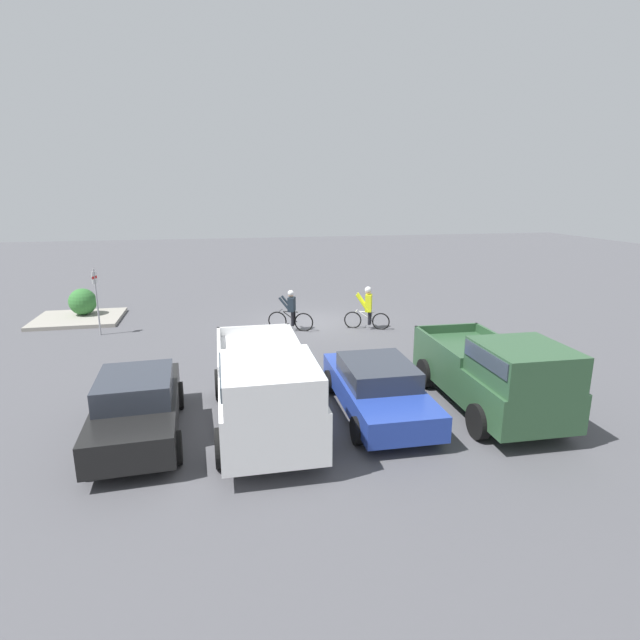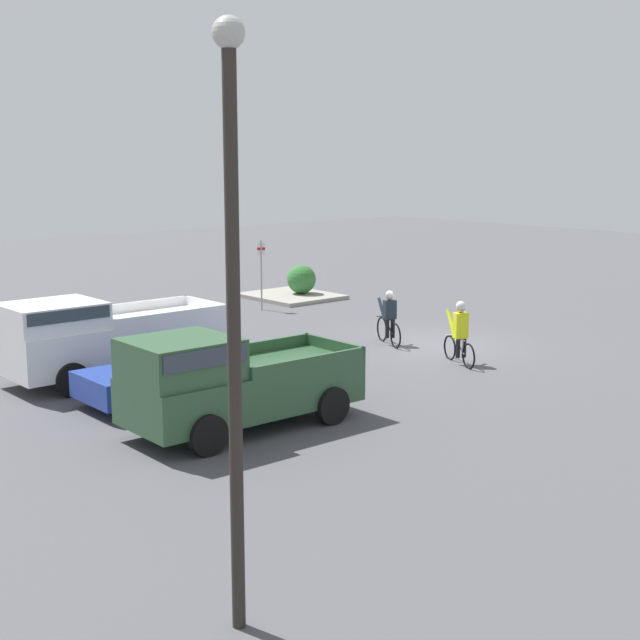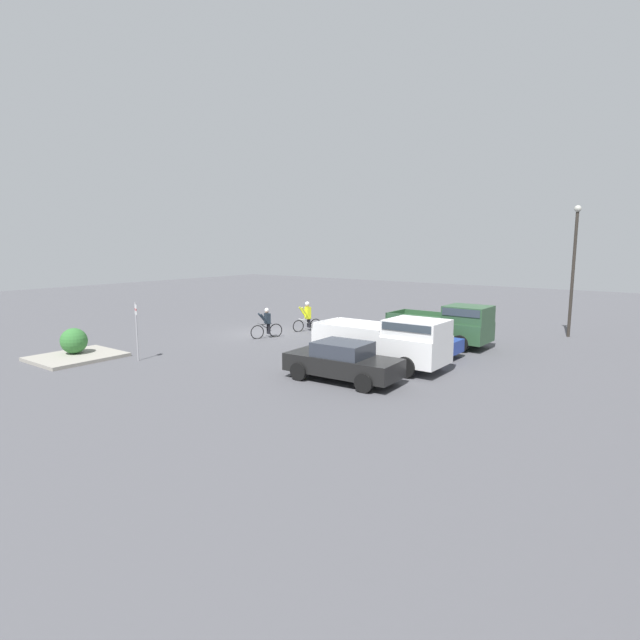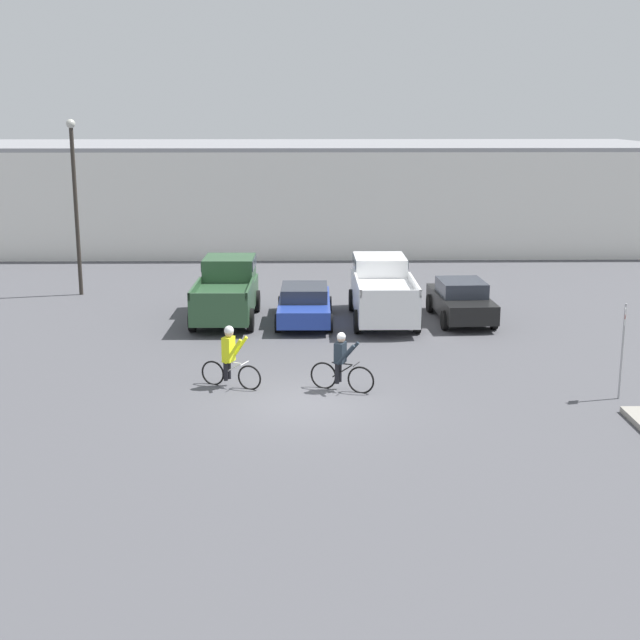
# 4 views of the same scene
# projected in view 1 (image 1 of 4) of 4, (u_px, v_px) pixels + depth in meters

# --- Properties ---
(ground_plane) EXTENTS (80.00, 80.00, 0.00)m
(ground_plane) POSITION_uv_depth(u_px,v_px,m) (309.00, 323.00, 20.86)
(ground_plane) COLOR #4C4C51
(pickup_truck_0) EXTENTS (2.28, 5.01, 2.08)m
(pickup_truck_0) POSITION_uv_depth(u_px,v_px,m) (496.00, 372.00, 12.09)
(pickup_truck_0) COLOR #2D5133
(pickup_truck_0) RESTS_ON ground_plane
(sedan_0) EXTENTS (2.03, 4.60, 1.31)m
(sedan_0) POSITION_uv_depth(u_px,v_px,m) (377.00, 387.00, 12.26)
(sedan_0) COLOR #233D9E
(sedan_0) RESTS_ON ground_plane
(pickup_truck_1) EXTENTS (2.25, 5.53, 2.09)m
(pickup_truck_1) POSITION_uv_depth(u_px,v_px,m) (265.00, 386.00, 11.18)
(pickup_truck_1) COLOR white
(pickup_truck_1) RESTS_ON ground_plane
(sedan_1) EXTENTS (2.06, 4.37, 1.46)m
(sedan_1) POSITION_uv_depth(u_px,v_px,m) (137.00, 406.00, 11.01)
(sedan_1) COLOR black
(sedan_1) RESTS_ON ground_plane
(cyclist_0) EXTENTS (1.70, 0.79, 1.64)m
(cyclist_0) POSITION_uv_depth(u_px,v_px,m) (291.00, 311.00, 19.54)
(cyclist_0) COLOR black
(cyclist_0) RESTS_ON ground_plane
(cyclist_1) EXTENTS (1.70, 0.78, 1.74)m
(cyclist_1) POSITION_uv_depth(u_px,v_px,m) (368.00, 307.00, 19.75)
(cyclist_1) COLOR black
(cyclist_1) RESTS_ON ground_plane
(fire_lane_sign) EXTENTS (0.13, 0.29, 2.55)m
(fire_lane_sign) POSITION_uv_depth(u_px,v_px,m) (96.00, 296.00, 18.73)
(fire_lane_sign) COLOR #9E9EA3
(fire_lane_sign) RESTS_ON ground_plane
(curb_island) EXTENTS (3.47, 3.01, 0.15)m
(curb_island) POSITION_uv_depth(u_px,v_px,m) (79.00, 319.00, 21.25)
(curb_island) COLOR gray
(curb_island) RESTS_ON ground_plane
(shrub) EXTENTS (1.15, 1.15, 1.15)m
(shrub) POSITION_uv_depth(u_px,v_px,m) (83.00, 302.00, 21.49)
(shrub) COLOR #337033
(shrub) RESTS_ON curb_island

